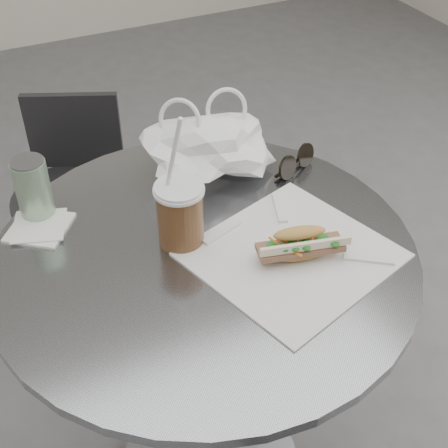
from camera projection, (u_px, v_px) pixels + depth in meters
name	position (u px, v px, depth m)	size (l,w,h in m)	color
cafe_table	(207.00, 349.00, 1.28)	(0.76, 0.76, 0.74)	slate
chair_far	(80.00, 222.00, 1.87)	(0.37, 0.39, 0.65)	#2B2B2E
sandwich_paper	(292.00, 255.00, 1.10)	(0.31, 0.30, 0.00)	white
banh_mi	(300.00, 244.00, 1.07)	(0.20, 0.11, 0.06)	tan
iced_coffee	(180.00, 213.00, 1.09)	(0.09, 0.09, 0.26)	brown
sunglasses	(295.00, 163.00, 1.29)	(0.11, 0.07, 0.05)	black
plastic_bag	(209.00, 149.00, 1.25)	(0.25, 0.19, 0.12)	white
napkin_stack	(39.00, 227.00, 1.15)	(0.14, 0.14, 0.01)	white
drink_can	(33.00, 189.00, 1.15)	(0.06, 0.06, 0.12)	#5E9A5A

